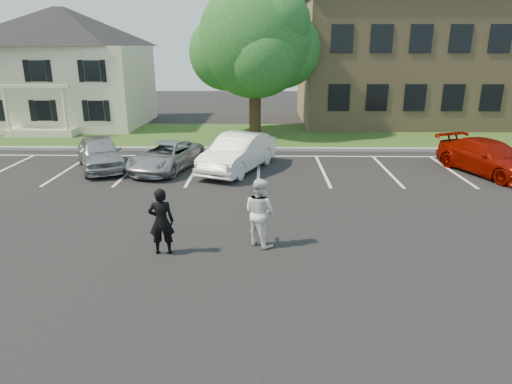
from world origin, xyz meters
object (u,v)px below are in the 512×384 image
office_building (461,62)px  tree (256,43)px  car_silver_west (100,153)px  car_red_compact (489,158)px  car_white_sedan (238,153)px  car_silver_minivan (166,156)px  house (66,67)px  man_black_suit (161,221)px  man_white_shirt (260,212)px

office_building → tree: bearing=-159.2°
car_silver_west → car_red_compact: car_silver_west is taller
office_building → car_red_compact: bearing=-106.6°
car_white_sedan → car_red_compact: (10.62, -0.37, -0.08)m
tree → car_silver_minivan: tree is taller
house → tree: tree is taller
car_silver_minivan → car_silver_west: bearing=-167.2°
house → car_red_compact: (22.72, -12.36, -3.12)m
office_building → car_silver_west: size_ratio=5.26×
office_building → man_black_suit: bearing=-126.3°
car_silver_minivan → car_white_sedan: car_white_sedan is taller
car_silver_west → car_red_compact: bearing=-27.2°
office_building → man_white_shirt: 26.04m
office_building → tree: tree is taller
car_silver_minivan → house: bearing=143.0°
car_silver_west → car_white_sedan: bearing=-27.2°
man_white_shirt → car_white_sedan: (-1.01, 7.78, -0.15)m
tree → car_white_sedan: size_ratio=1.84×
house → man_white_shirt: 23.89m
car_silver_west → car_white_sedan: (6.08, -0.21, 0.06)m
car_white_sedan → car_red_compact: 10.63m
house → car_silver_west: 13.59m
man_black_suit → man_white_shirt: bearing=-172.8°
car_white_sedan → house: bearing=157.9°
car_red_compact → car_silver_minivan: bearing=157.5°
tree → car_silver_west: size_ratio=2.07×
man_white_shirt → office_building: bearing=-81.7°
house → car_silver_west: (6.02, -11.78, -3.10)m
house → car_silver_minivan: bearing=-53.1°
tree → man_white_shirt: tree is taller
house → office_building: bearing=4.3°
man_black_suit → car_silver_minivan: size_ratio=0.41×
house → car_silver_minivan: (8.96, -11.95, -3.22)m
man_black_suit → car_silver_minivan: 8.58m
office_building → tree: 15.27m
house → man_black_suit: 23.14m
man_white_shirt → car_silver_minivan: (-4.15, 7.82, -0.33)m
house → car_silver_minivan: house is taller
man_white_shirt → car_silver_minivan: man_white_shirt is taller
office_building → man_black_suit: (-16.41, -22.38, -3.27)m
office_building → tree: size_ratio=2.55×
man_white_shirt → house: bearing=-15.6°
car_white_sedan → car_silver_west: bearing=-159.3°
house → car_red_compact: size_ratio=2.12×
man_black_suit → car_silver_minivan: (-1.63, 8.42, -0.28)m
car_silver_minivan → car_red_compact: 13.77m
man_black_suit → car_white_sedan: (1.52, 8.38, -0.10)m
tree → man_black_suit: 17.68m
man_white_shirt → car_red_compact: man_white_shirt is taller
house → office_building: size_ratio=0.46×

